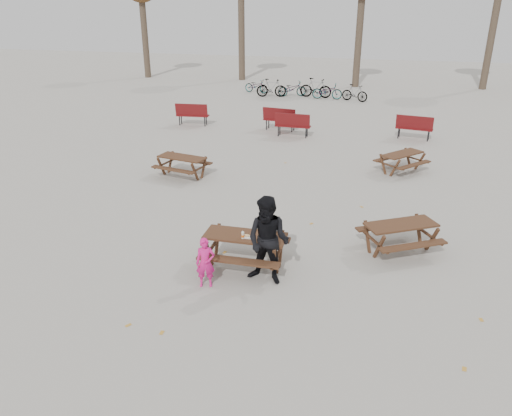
% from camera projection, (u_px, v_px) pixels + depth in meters
% --- Properties ---
extents(ground, '(80.00, 80.00, 0.00)m').
position_uv_depth(ground, '(245.00, 266.00, 11.23)').
color(ground, gray).
rests_on(ground, ground).
extents(main_picnic_table, '(1.80, 1.45, 0.78)m').
position_uv_depth(main_picnic_table, '(245.00, 243.00, 11.00)').
color(main_picnic_table, '#392114').
rests_on(main_picnic_table, ground).
extents(food_tray, '(0.18, 0.11, 0.03)m').
position_uv_depth(food_tray, '(247.00, 237.00, 10.79)').
color(food_tray, white).
rests_on(food_tray, main_picnic_table).
extents(bread_roll, '(0.14, 0.06, 0.05)m').
position_uv_depth(bread_roll, '(247.00, 235.00, 10.77)').
color(bread_roll, tan).
rests_on(bread_roll, food_tray).
extents(soda_bottle, '(0.07, 0.07, 0.17)m').
position_uv_depth(soda_bottle, '(243.00, 235.00, 10.74)').
color(soda_bottle, silver).
rests_on(soda_bottle, main_picnic_table).
extents(child, '(0.45, 0.36, 1.09)m').
position_uv_depth(child, '(205.00, 263.00, 10.26)').
color(child, '#DC1B7A').
rests_on(child, ground).
extents(adult, '(1.05, 0.88, 1.92)m').
position_uv_depth(adult, '(268.00, 241.00, 10.26)').
color(adult, black).
rests_on(adult, ground).
extents(picnic_table_east, '(2.11, 1.99, 0.72)m').
position_uv_depth(picnic_table_east, '(400.00, 237.00, 11.74)').
color(picnic_table_east, '#392114').
rests_on(picnic_table_east, ground).
extents(picnic_table_north, '(1.84, 1.60, 0.69)m').
position_uv_depth(picnic_table_north, '(182.00, 167.00, 16.60)').
color(picnic_table_north, '#392114').
rests_on(picnic_table_north, ground).
extents(picnic_table_far, '(1.95, 1.97, 0.66)m').
position_uv_depth(picnic_table_far, '(402.00, 162.00, 17.03)').
color(picnic_table_far, '#392114').
rests_on(picnic_table_far, ground).
extents(park_bench_row, '(11.47, 1.54, 1.03)m').
position_uv_depth(park_bench_row, '(292.00, 121.00, 21.82)').
color(park_bench_row, maroon).
rests_on(park_bench_row, ground).
extents(bicycle_row, '(7.68, 2.20, 1.12)m').
position_uv_depth(bicycle_row, '(302.00, 89.00, 29.33)').
color(bicycle_row, black).
rests_on(bicycle_row, ground).
extents(fallen_leaves, '(11.00, 11.00, 0.01)m').
position_uv_depth(fallen_leaves, '(287.00, 222.00, 13.35)').
color(fallen_leaves, '#BD852D').
rests_on(fallen_leaves, ground).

